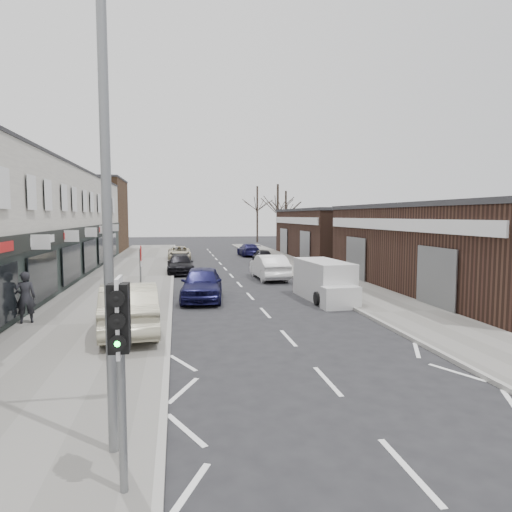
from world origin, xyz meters
name	(u,v)px	position (x,y,z in m)	size (l,w,h in m)	color
ground	(359,416)	(0.00, 0.00, 0.00)	(160.00, 160.00, 0.00)	black
pavement_left	(128,277)	(-6.75, 22.00, 0.06)	(5.50, 64.00, 0.12)	slate
pavement_right	(313,273)	(5.75, 22.00, 0.06)	(3.50, 64.00, 0.12)	slate
brick_block_far	(86,216)	(-13.50, 45.00, 4.00)	(8.00, 10.00, 8.00)	#4D3321
right_unit_near	(475,249)	(12.50, 14.00, 2.25)	(10.00, 18.00, 4.50)	#362118
right_unit_far	(344,234)	(12.50, 34.00, 2.25)	(10.00, 16.00, 4.50)	#362118
tree_far_a	(278,248)	(9.00, 48.00, 0.00)	(3.60, 3.60, 8.00)	#382D26
tree_far_b	(286,244)	(11.50, 54.00, 0.00)	(3.60, 3.60, 7.50)	#382D26
tree_far_c	(257,242)	(8.50, 60.00, 0.00)	(3.60, 3.60, 8.50)	#382D26
traffic_light	(120,335)	(-4.40, -2.02, 2.41)	(0.28, 0.60, 3.10)	slate
street_lamp	(117,181)	(-4.53, -0.80, 4.62)	(2.23, 0.22, 8.00)	slate
warning_sign	(141,258)	(-5.16, 12.00, 2.20)	(0.12, 0.80, 2.70)	slate
white_van	(325,282)	(3.40, 12.45, 0.89)	(1.99, 4.94, 1.88)	silver
sedan_on_pavement	(129,307)	(-5.23, 7.29, 0.97)	(1.79, 5.13, 1.69)	#AAA388
pedestrian	(25,297)	(-9.12, 9.27, 1.07)	(0.70, 0.46, 1.91)	black
parked_car_left_a	(202,283)	(-2.44, 13.45, 0.80)	(1.89, 4.70, 1.60)	#151544
parked_car_left_b	(180,264)	(-3.40, 23.82, 0.65)	(1.82, 4.47, 1.30)	black
parked_car_left_c	(179,253)	(-3.40, 34.12, 0.62)	(2.05, 4.44, 1.23)	#BDB397
parked_car_right_a	(269,267)	(2.20, 19.94, 0.79)	(1.67, 4.79, 1.58)	white
parked_car_right_b	(263,256)	(3.50, 29.14, 0.63)	(1.50, 3.72, 1.27)	black
parked_car_right_c	(249,250)	(3.50, 36.74, 0.63)	(1.78, 4.37, 1.27)	#171544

